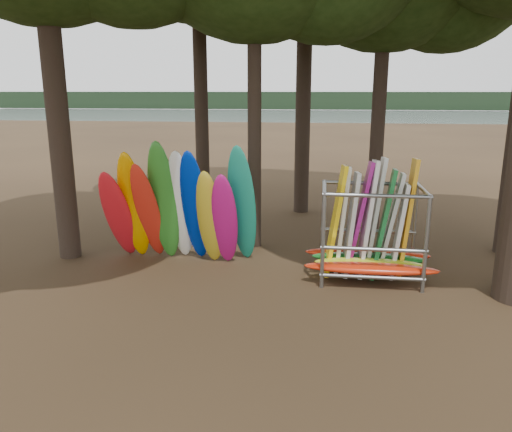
# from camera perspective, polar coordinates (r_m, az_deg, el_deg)

# --- Properties ---
(ground) EXTENTS (120.00, 120.00, 0.00)m
(ground) POSITION_cam_1_polar(r_m,az_deg,el_deg) (10.92, 2.21, -9.17)
(ground) COLOR #47331E
(ground) RESTS_ON ground
(lake) EXTENTS (160.00, 160.00, 0.00)m
(lake) POSITION_cam_1_polar(r_m,az_deg,el_deg) (70.13, 6.86, 10.54)
(lake) COLOR gray
(lake) RESTS_ON ground
(far_shore) EXTENTS (160.00, 4.00, 4.00)m
(far_shore) POSITION_cam_1_polar(r_m,az_deg,el_deg) (120.01, 7.25, 12.95)
(far_shore) COLOR black
(far_shore) RESTS_ON ground
(kayak_row) EXTENTS (3.94, 1.66, 3.29)m
(kayak_row) POSITION_cam_1_polar(r_m,az_deg,el_deg) (12.72, -9.02, 0.73)
(kayak_row) COLOR red
(kayak_row) RESTS_ON ground
(storage_rack) EXTENTS (3.04, 1.59, 2.85)m
(storage_rack) POSITION_cam_1_polar(r_m,az_deg,el_deg) (11.94, 12.96, -2.23)
(storage_rack) COLOR gray
(storage_rack) RESTS_ON ground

